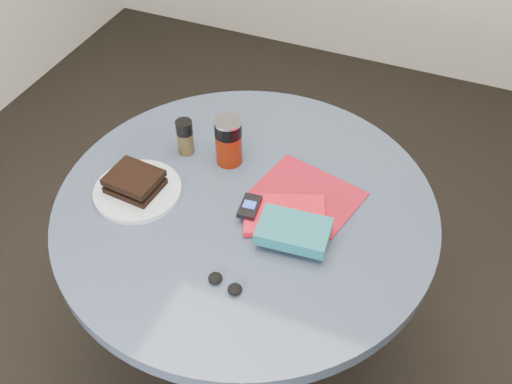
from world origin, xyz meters
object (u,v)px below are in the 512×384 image
at_px(novel, 294,231).
at_px(headphones, 225,284).
at_px(sandwich, 134,182).
at_px(soda_can, 229,141).
at_px(pepper_grinder, 185,137).
at_px(plate, 138,191).
at_px(magazine, 307,194).
at_px(table, 246,242).
at_px(mp3_player, 250,206).
at_px(red_book, 285,215).

distance_m(novel, headphones, 0.21).
distance_m(sandwich, headphones, 0.39).
bearing_deg(soda_can, sandwich, -130.49).
distance_m(pepper_grinder, headphones, 0.49).
height_order(sandwich, soda_can, soda_can).
relative_size(sandwich, pepper_grinder, 1.31).
height_order(plate, magazine, plate).
xyz_separation_m(table, mp3_player, (0.03, -0.03, 0.19)).
distance_m(plate, red_book, 0.40).
xyz_separation_m(plate, pepper_grinder, (0.04, 0.20, 0.05)).
relative_size(magazine, mp3_player, 3.09).
height_order(table, pepper_grinder, pepper_grinder).
bearing_deg(novel, table, 149.02).
distance_m(sandwich, mp3_player, 0.31).
xyz_separation_m(sandwich, red_book, (0.40, 0.06, -0.02)).
bearing_deg(magazine, novel, -69.61).
relative_size(soda_can, headphones, 1.51).
height_order(table, headphones, headphones).
bearing_deg(novel, sandwich, 174.44).
distance_m(novel, mp3_player, 0.14).
relative_size(soda_can, mp3_player, 1.66).
height_order(red_book, novel, novel).
relative_size(sandwich, headphones, 1.51).
distance_m(table, headphones, 0.32).
xyz_separation_m(pepper_grinder, magazine, (0.38, -0.03, -0.05)).
distance_m(plate, sandwich, 0.03).
bearing_deg(magazine, pepper_grinder, -171.12).
bearing_deg(novel, headphones, -123.35).
bearing_deg(red_book, pepper_grinder, 137.73).
bearing_deg(plate, novel, 0.01).
relative_size(pepper_grinder, novel, 0.63).
bearing_deg(soda_can, headphones, -66.91).
relative_size(pepper_grinder, mp3_player, 1.26).
relative_size(table, soda_can, 7.06).
distance_m(red_book, mp3_player, 0.09).
bearing_deg(plate, soda_can, 50.65).
relative_size(pepper_grinder, magazine, 0.41).
distance_m(soda_can, headphones, 0.43).
relative_size(novel, mp3_player, 2.01).
relative_size(table, magazine, 3.79).
relative_size(table, novel, 5.84).
bearing_deg(pepper_grinder, magazine, -4.84).
bearing_deg(headphones, red_book, 77.94).
bearing_deg(headphones, table, 103.34).
relative_size(soda_can, magazine, 0.54).
bearing_deg(headphones, plate, 151.50).
height_order(soda_can, red_book, soda_can).
bearing_deg(pepper_grinder, headphones, -52.15).
relative_size(soda_can, red_book, 0.70).
xyz_separation_m(red_book, novel, (0.05, -0.06, 0.03)).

